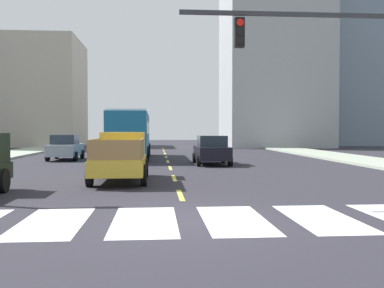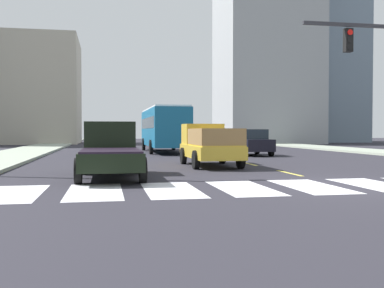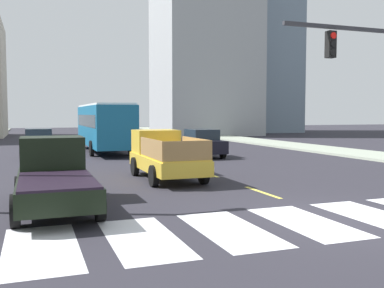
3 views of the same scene
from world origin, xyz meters
name	(u,v)px [view 3 (image 3 of 3)]	position (x,y,z in m)	size (l,w,h in m)	color
ground_plane	(340,219)	(0.00, 0.00, 0.00)	(160.00, 160.00, 0.00)	#28272F
sidewalk_right	(321,149)	(12.71, 18.00, 0.07)	(3.86, 110.00, 0.15)	#98A18F
crosswalk_stripe_1	(41,248)	(-7.20, 0.00, 0.00)	(1.45, 3.48, 0.01)	silver
crosswalk_stripe_2	(142,238)	(-5.14, 0.00, 0.00)	(1.45, 3.48, 0.01)	silver
crosswalk_stripe_3	(230,229)	(-3.08, 0.00, 0.00)	(1.45, 3.48, 0.01)	silver
crosswalk_stripe_4	(305,222)	(-1.03, 0.00, 0.00)	(1.45, 3.48, 0.01)	silver
crosswalk_stripe_5	(372,215)	(1.03, 0.00, 0.00)	(1.45, 3.48, 0.01)	silver
lane_dash_0	(262,192)	(0.00, 4.00, 0.00)	(0.16, 2.40, 0.01)	gold
lane_dash_1	(207,174)	(0.00, 9.00, 0.00)	(0.16, 2.40, 0.01)	gold
lane_dash_2	(173,162)	(0.00, 14.00, 0.00)	(0.16, 2.40, 0.01)	gold
lane_dash_3	(151,154)	(0.00, 19.00, 0.00)	(0.16, 2.40, 0.01)	gold
lane_dash_4	(134,149)	(0.00, 24.00, 0.00)	(0.16, 2.40, 0.01)	gold
lane_dash_5	(121,144)	(0.00, 29.00, 0.00)	(0.16, 2.40, 0.01)	gold
lane_dash_6	(112,141)	(0.00, 34.00, 0.00)	(0.16, 2.40, 0.01)	gold
lane_dash_7	(104,138)	(0.00, 39.00, 0.00)	(0.16, 2.40, 0.01)	gold
pickup_stakebed	(164,156)	(-2.20, 8.37, 0.94)	(2.18, 5.20, 1.96)	gold
pickup_dark	(54,175)	(-6.75, 3.92, 0.92)	(2.18, 5.20, 1.96)	black
city_bus	(104,124)	(-2.57, 21.92, 1.95)	(2.72, 10.80, 3.32)	#165D86
sedan_near_right	(39,142)	(-6.93, 21.10, 0.86)	(2.02, 4.40, 1.72)	#89939C
sedan_mid	(201,143)	(2.52, 16.30, 0.86)	(2.02, 4.40, 1.72)	black
block_mid_right	(205,34)	(13.36, 42.89, 12.63)	(11.87, 10.20, 25.26)	#999D9F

